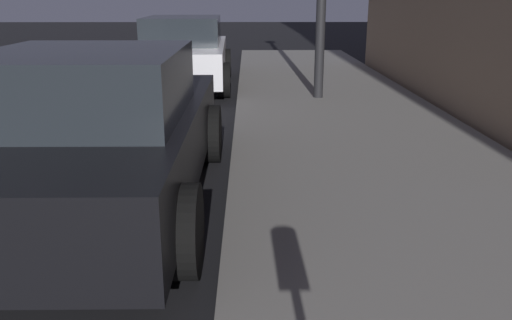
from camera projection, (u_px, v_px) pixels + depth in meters
name	position (u px, v px, depth m)	size (l,w,h in m)	color
car_black	(96.00, 133.00, 4.67)	(2.04, 4.26, 1.43)	black
car_white	(184.00, 52.00, 11.09)	(2.03, 4.30, 1.43)	silver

